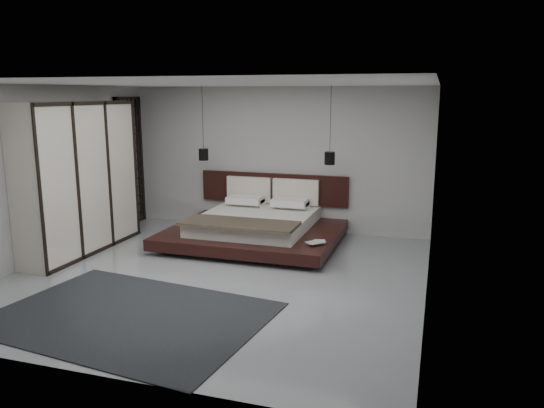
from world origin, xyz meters
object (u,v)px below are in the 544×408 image
(wardrobe, at_px, (79,178))
(rug, at_px, (129,316))
(pendant_left, at_px, (204,154))
(bed, at_px, (256,226))
(lattice_screen, at_px, (130,162))
(pendant_right, at_px, (330,158))

(wardrobe, xyz_separation_m, rug, (2.27, -2.18, -1.26))
(pendant_left, distance_m, rug, 4.45)
(pendant_left, bearing_deg, bed, -21.83)
(bed, height_order, rug, bed)
(pendant_left, height_order, wardrobe, pendant_left)
(rug, bearing_deg, lattice_screen, 121.27)
(lattice_screen, height_order, wardrobe, lattice_screen)
(bed, bearing_deg, rug, -96.03)
(pendant_left, bearing_deg, lattice_screen, 178.10)
(wardrobe, bearing_deg, pendant_left, 53.62)
(bed, bearing_deg, wardrobe, -151.75)
(lattice_screen, bearing_deg, wardrobe, -82.73)
(rug, bearing_deg, pendant_left, 101.80)
(bed, bearing_deg, pendant_left, 158.17)
(lattice_screen, xyz_separation_m, pendant_left, (1.66, -0.06, 0.21))
(lattice_screen, distance_m, rug, 5.02)
(pendant_right, bearing_deg, lattice_screen, 179.23)
(wardrobe, bearing_deg, bed, 28.25)
(pendant_left, bearing_deg, wardrobe, -126.38)
(rug, bearing_deg, wardrobe, 136.18)
(lattice_screen, height_order, pendant_left, pendant_left)
(bed, distance_m, rug, 3.63)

